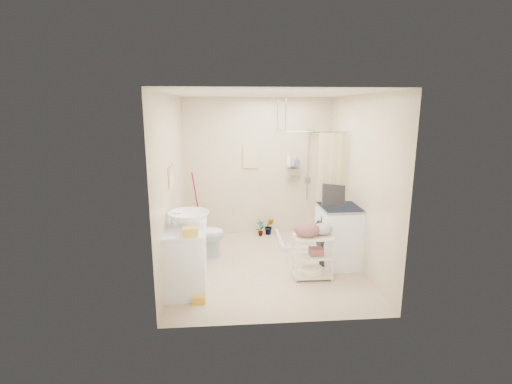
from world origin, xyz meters
The scene contains 23 objects.
floor centered at (0.00, 0.00, 0.00)m, with size 3.20×3.20×0.00m, color beige.
ceiling centered at (0.00, 0.00, 2.60)m, with size 2.80×3.20×0.04m, color silver.
wall_back centered at (0.00, 1.60, 1.30)m, with size 2.80×0.04×2.60m, color beige.
wall_front centered at (0.00, -1.60, 1.30)m, with size 2.80×0.04×2.60m, color beige.
wall_left centered at (-1.40, 0.00, 1.30)m, with size 0.04×3.20×2.60m, color beige.
wall_right centered at (1.40, 0.00, 1.30)m, with size 0.04×3.20×2.60m, color beige.
vanity centered at (-1.16, -0.61, 0.43)m, with size 0.55×0.99×0.87m, color silver.
sink centered at (-1.11, -0.59, 0.96)m, with size 0.55×0.55×0.19m, color white.
counter_basket centered at (-1.06, -1.00, 0.92)m, with size 0.19×0.15×0.11m, color gold.
floor_basket centered at (-0.98, -1.06, 0.07)m, with size 0.25×0.19×0.14m, color yellow.
toilet centered at (-1.04, 0.45, 0.39)m, with size 0.43×0.76×0.77m, color silver.
mop centered at (-1.21, 1.45, 0.63)m, with size 0.12×0.12×1.25m, color #9E0912, non-canonical shape.
potted_plant_a centered at (0.03, 1.37, 0.16)m, with size 0.16×0.11×0.31m, color brown.
potted_plant_b centered at (0.21, 1.45, 0.16)m, with size 0.18×0.14×0.33m, color brown.
hanging_towel centered at (-0.15, 1.58, 1.50)m, with size 0.28×0.03×0.42m, color beige.
towel_ring centered at (-1.38, -0.20, 1.47)m, with size 0.04×0.22×0.34m, color #FCE29D, non-canonical shape.
tp_holder centered at (-1.36, 0.05, 0.72)m, with size 0.08×0.12×0.14m, color white, non-canonical shape.
shower centered at (0.85, 1.05, 1.05)m, with size 1.10×1.10×2.10m, color silver, non-canonical shape.
shampoo_bottle_a centered at (0.58, 1.53, 1.44)m, with size 0.09×0.09×0.24m, color white.
shampoo_bottle_b centered at (0.73, 1.50, 1.41)m, with size 0.08×0.08×0.18m, color #4858A9.
washing_machine centered at (1.14, -0.04, 0.47)m, with size 0.64×0.66×0.94m, color silver.
laundry_rack centered at (0.61, -0.47, 0.38)m, with size 0.55×0.32×0.76m, color beige, non-canonical shape.
ironing_board centered at (0.99, -0.09, 0.65)m, with size 0.37×0.11×1.31m, color black, non-canonical shape.
Camera 1 is at (-0.60, -5.36, 2.39)m, focal length 26.00 mm.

